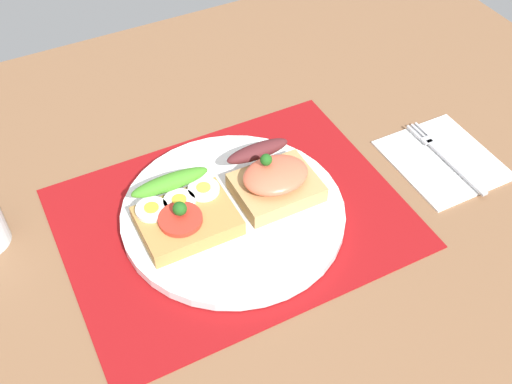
# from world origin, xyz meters

# --- Properties ---
(ground_plane) EXTENTS (1.20, 0.90, 0.03)m
(ground_plane) POSITION_xyz_m (0.00, 0.00, -0.02)
(ground_plane) COLOR brown
(placemat) EXTENTS (0.39, 0.30, 0.00)m
(placemat) POSITION_xyz_m (0.00, 0.00, 0.00)
(placemat) COLOR maroon
(placemat) RESTS_ON ground_plane
(plate) EXTENTS (0.26, 0.26, 0.01)m
(plate) POSITION_xyz_m (0.00, 0.00, 0.01)
(plate) COLOR white
(plate) RESTS_ON placemat
(sandwich_egg_tomato) EXTENTS (0.11, 0.10, 0.04)m
(sandwich_egg_tomato) POSITION_xyz_m (-0.06, 0.01, 0.03)
(sandwich_egg_tomato) COLOR #AB8142
(sandwich_egg_tomato) RESTS_ON plate
(sandwich_salmon) EXTENTS (0.10, 0.09, 0.06)m
(sandwich_salmon) POSITION_xyz_m (0.06, 0.01, 0.04)
(sandwich_salmon) COLOR tan
(sandwich_salmon) RESTS_ON plate
(napkin) EXTENTS (0.13, 0.14, 0.01)m
(napkin) POSITION_xyz_m (0.28, -0.03, 0.00)
(napkin) COLOR white
(napkin) RESTS_ON ground_plane
(fork) EXTENTS (0.02, 0.15, 0.00)m
(fork) POSITION_xyz_m (0.28, -0.03, 0.01)
(fork) COLOR #B7B7BC
(fork) RESTS_ON napkin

